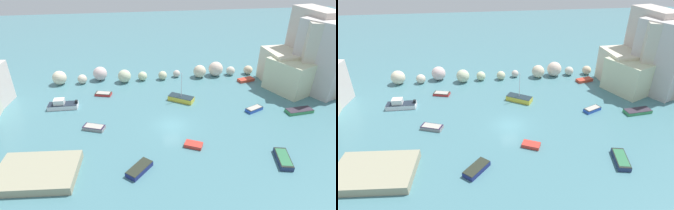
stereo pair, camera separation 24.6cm
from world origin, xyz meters
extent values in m
plane|color=teal|center=(0.00, 0.00, 0.00)|extent=(160.00, 160.00, 0.00)
cube|color=beige|center=(25.82, 8.49, 5.98)|extent=(6.94, 7.12, 11.96)
cube|color=beige|center=(29.21, 8.20, 5.08)|extent=(7.71, 8.17, 10.17)
cube|color=beige|center=(27.60, 8.29, 6.08)|extent=(10.91, 10.63, 12.16)
cube|color=beige|center=(23.05, 8.79, 2.78)|extent=(10.52, 9.78, 5.57)
cube|color=beige|center=(27.68, 8.56, 5.53)|extent=(7.72, 8.65, 11.06)
cube|color=beige|center=(26.34, 11.72, 6.58)|extent=(5.32, 8.40, 13.16)
cube|color=beige|center=(27.90, 12.49, 5.19)|extent=(7.54, 6.85, 10.37)
cube|color=beige|center=(22.35, 11.64, 3.03)|extent=(6.97, 7.28, 6.05)
sphere|color=beige|center=(-18.24, 16.45, 1.26)|extent=(2.51, 2.51, 2.51)
sphere|color=beige|center=(-14.21, 16.20, 0.85)|extent=(1.69, 1.69, 1.69)
sphere|color=beige|center=(-11.03, 17.35, 1.28)|extent=(2.56, 2.56, 2.56)
sphere|color=beige|center=(-6.51, 15.72, 1.19)|extent=(2.38, 2.38, 2.38)
sphere|color=beige|center=(-3.16, 16.08, 0.85)|extent=(1.69, 1.69, 1.69)
sphere|color=beige|center=(0.62, 15.93, 0.82)|extent=(1.64, 1.64, 1.64)
sphere|color=beige|center=(3.43, 16.72, 0.68)|extent=(1.36, 1.36, 1.36)
sphere|color=beige|center=(7.80, 16.01, 1.20)|extent=(2.40, 2.40, 2.40)
sphere|color=beige|center=(11.07, 16.35, 1.38)|extent=(2.75, 2.75, 2.75)
sphere|color=beige|center=(14.07, 16.26, 0.84)|extent=(1.69, 1.69, 1.69)
sphere|color=beige|center=(17.62, 16.14, 0.87)|extent=(1.73, 1.73, 1.73)
sphere|color=beige|center=(22.34, 16.78, 0.91)|extent=(1.82, 1.82, 1.82)
cube|color=#9C987C|center=(-16.17, -7.84, 0.50)|extent=(9.15, 6.78, 1.00)
cube|color=blue|center=(13.14, 2.36, 0.24)|extent=(3.00, 2.19, 0.47)
cube|color=#282F2F|center=(13.14, 2.36, 0.50)|extent=(2.94, 2.15, 0.06)
cube|color=#ADA89E|center=(13.14, 2.36, 0.51)|extent=(2.55, 1.86, 0.08)
cube|color=gray|center=(-10.83, 0.63, 0.23)|extent=(3.24, 2.27, 0.46)
cube|color=#291C37|center=(-10.83, 0.63, 0.49)|extent=(3.18, 2.23, 0.06)
cube|color=#ADA89E|center=(-10.83, 0.63, 0.50)|extent=(2.75, 1.93, 0.08)
cube|color=yellow|center=(2.57, 7.05, 0.39)|extent=(4.34, 3.61, 0.77)
cube|color=#1D2C35|center=(2.57, 7.05, 0.80)|extent=(4.25, 3.54, 0.06)
cylinder|color=silver|center=(2.57, 7.05, 2.84)|extent=(0.10, 0.10, 4.14)
cube|color=navy|center=(-5.04, -8.63, 0.29)|extent=(3.26, 3.40, 0.59)
cube|color=#272C21|center=(-5.04, -8.63, 0.62)|extent=(3.19, 3.34, 0.06)
cube|color=navy|center=(11.83, -9.24, 0.27)|extent=(2.22, 3.89, 0.53)
cube|color=black|center=(11.83, -9.24, 0.56)|extent=(2.17, 3.81, 0.06)
cube|color=#2D7047|center=(11.83, -9.24, 0.57)|extent=(1.88, 3.31, 0.08)
cube|color=silver|center=(-16.12, 7.27, 0.36)|extent=(4.51, 1.80, 0.71)
cube|color=#1F2835|center=(-16.12, 7.27, 0.74)|extent=(4.42, 1.77, 0.06)
cube|color=silver|center=(-16.59, 7.28, 1.15)|extent=(1.57, 1.30, 0.86)
cube|color=black|center=(-14.03, 7.24, 0.96)|extent=(0.37, 0.44, 0.50)
cube|color=red|center=(-10.16, 10.86, 0.19)|extent=(2.93, 1.95, 0.38)
cube|color=#2B2C23|center=(-10.16, 10.86, 0.41)|extent=(2.87, 1.91, 0.06)
cube|color=#ADA89E|center=(-10.16, 10.86, 0.42)|extent=(2.49, 1.66, 0.08)
cube|color=red|center=(1.97, -5.04, 0.23)|extent=(2.55, 2.13, 0.46)
cube|color=#C73F2C|center=(16.03, 13.00, 0.25)|extent=(3.30, 2.15, 0.50)
cube|color=#388C51|center=(19.77, 0.93, 0.23)|extent=(4.20, 1.94, 0.47)
cube|color=#322835|center=(19.77, 0.93, 0.50)|extent=(4.11, 1.90, 0.06)
camera|label=1|loc=(-5.18, -32.71, 22.10)|focal=30.03mm
camera|label=2|loc=(-4.93, -32.74, 22.10)|focal=30.03mm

